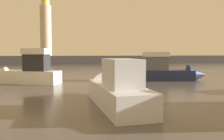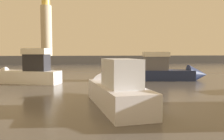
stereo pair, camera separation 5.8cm
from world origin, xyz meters
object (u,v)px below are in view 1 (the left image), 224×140
Objects in this scene: lighthouse at (46,27)px; motorboat_4 at (114,89)px; motorboat_2 at (24,72)px; motorboat_1 at (171,71)px.

motorboat_4 is at bearing -82.18° from lighthouse.
motorboat_2 is at bearing 120.85° from motorboat_4.
motorboat_2 reaches higher than motorboat_4.
motorboat_1 is (13.74, -35.13, -7.70)m from lighthouse.
motorboat_4 is (5.75, -9.62, -0.19)m from motorboat_2.
motorboat_1 is at bearing -68.63° from lighthouse.
motorboat_1 is 0.98× the size of motorboat_4.
motorboat_4 is (6.07, -44.17, -7.81)m from lighthouse.
lighthouse is at bearing 111.37° from motorboat_1.
motorboat_4 is at bearing -130.33° from motorboat_1.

